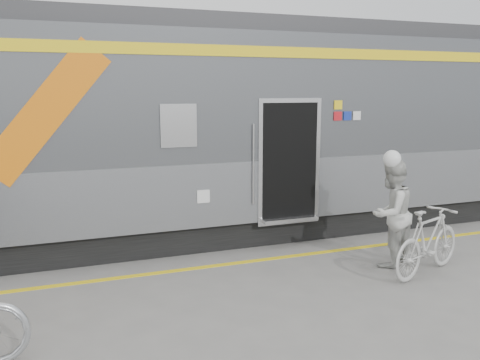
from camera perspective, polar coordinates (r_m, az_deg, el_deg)
name	(u,v)px	position (r m, az deg, el deg)	size (l,w,h in m)	color
ground	(243,326)	(6.40, 0.36, -16.12)	(90.00, 90.00, 0.00)	slate
train	(150,131)	(9.75, -10.08, 5.45)	(24.00, 3.17, 4.10)	black
safety_strip	(196,268)	(8.29, -4.99, -9.83)	(24.00, 0.12, 0.01)	yellow
woman	(391,213)	(8.52, 16.57, -3.60)	(0.84, 0.66, 1.73)	beige
bicycle_right	(428,241)	(8.38, 20.36, -6.47)	(0.49, 1.75, 1.05)	beige
helmet_woman	(394,151)	(8.34, 16.92, 3.13)	(0.28, 0.28, 0.28)	white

